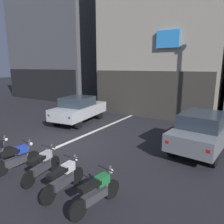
{
  "coord_description": "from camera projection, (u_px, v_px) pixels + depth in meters",
  "views": [
    {
      "loc": [
        6.68,
        -6.12,
        3.49
      ],
      "look_at": [
        1.58,
        2.0,
        1.4
      ],
      "focal_mm": 33.6,
      "sensor_mm": 36.0,
      "label": 1
    }
  ],
  "objects": [
    {
      "name": "building_mid_block",
      "position": [
        174.0,
        10.0,
        17.13
      ],
      "size": [
        8.63,
        10.19,
        16.08
      ],
      "color": "#B2A893",
      "rests_on": "ground"
    },
    {
      "name": "car_silver_crossing_near",
      "position": [
        79.0,
        109.0,
        13.23
      ],
      "size": [
        2.27,
        4.29,
        1.64
      ],
      "color": "black",
      "rests_on": "ground"
    },
    {
      "name": "motorcycle_white_row_right_mid",
      "position": [
        64.0,
        178.0,
        5.82
      ],
      "size": [
        0.55,
        1.67,
        0.98
      ],
      "color": "black",
      "rests_on": "ground"
    },
    {
      "name": "lane_centre_line",
      "position": [
        124.0,
        119.0,
        14.24
      ],
      "size": [
        0.2,
        18.0,
        0.01
      ],
      "primitive_type": "cube",
      "color": "silver",
      "rests_on": "ground"
    },
    {
      "name": "motorcycle_silver_row_centre",
      "position": [
        42.0,
        165.0,
        6.59
      ],
      "size": [
        0.55,
        1.66,
        0.98
      ],
      "color": "black",
      "rests_on": "ground"
    },
    {
      "name": "motorcycle_green_row_rightmost",
      "position": [
        97.0,
        192.0,
        5.18
      ],
      "size": [
        0.55,
        1.66,
        0.98
      ],
      "color": "black",
      "rests_on": "ground"
    },
    {
      "name": "car_grey_parked_kerbside",
      "position": [
        203.0,
        130.0,
        8.7
      ],
      "size": [
        2.18,
        4.26,
        1.64
      ],
      "color": "black",
      "rests_on": "ground"
    },
    {
      "name": "building_corner_left",
      "position": [
        64.0,
        49.0,
        24.21
      ],
      "size": [
        10.33,
        7.48,
        10.95
      ],
      "color": "#56565B",
      "rests_on": "ground"
    },
    {
      "name": "ground_plane",
      "position": [
        58.0,
        147.0,
        9.28
      ],
      "size": [
        120.0,
        120.0,
        0.0
      ],
      "primitive_type": "plane",
      "color": "#232328"
    },
    {
      "name": "motorcycle_blue_row_left_mid",
      "position": [
        17.0,
        158.0,
        7.1
      ],
      "size": [
        0.55,
        1.66,
        0.98
      ],
      "color": "black",
      "rests_on": "ground"
    }
  ]
}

